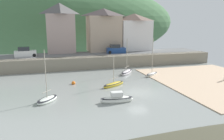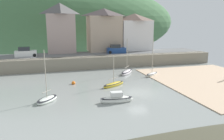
{
  "view_description": "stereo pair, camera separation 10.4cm",
  "coord_description": "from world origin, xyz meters",
  "px_view_note": "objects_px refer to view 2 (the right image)",
  "views": [
    {
      "loc": [
        -11.08,
        -25.07,
        8.87
      ],
      "look_at": [
        -1.91,
        5.89,
        1.91
      ],
      "focal_mm": 34.65,
      "sensor_mm": 36.0,
      "label": 1
    },
    {
      "loc": [
        -10.98,
        -25.09,
        8.87
      ],
      "look_at": [
        -1.91,
        5.89,
        1.91
      ],
      "focal_mm": 34.65,
      "sensor_mm": 36.0,
      "label": 2
    }
  ],
  "objects_px": {
    "sailboat_nearest_shore": "(152,74)",
    "parked_car_by_wall": "(116,49)",
    "motorboat_with_cabin": "(127,72)",
    "parked_car_near_slipway": "(25,53)",
    "rowboat_small_beached": "(117,99)",
    "dinghy_open_wooden": "(114,84)",
    "waterfront_building_left": "(61,28)",
    "waterfront_building_centre": "(104,30)",
    "waterfront_building_right": "(134,32)",
    "fishing_boat_green": "(47,99)",
    "mooring_buoy": "(73,83)"
  },
  "relations": [
    {
      "from": "waterfront_building_left",
      "to": "parked_car_near_slipway",
      "type": "distance_m",
      "value": 9.81
    },
    {
      "from": "waterfront_building_left",
      "to": "motorboat_with_cabin",
      "type": "bearing_deg",
      "value": -54.31
    },
    {
      "from": "sailboat_nearest_shore",
      "to": "parked_car_by_wall",
      "type": "relative_size",
      "value": 1.58
    },
    {
      "from": "dinghy_open_wooden",
      "to": "motorboat_with_cabin",
      "type": "bearing_deg",
      "value": 26.24
    },
    {
      "from": "fishing_boat_green",
      "to": "rowboat_small_beached",
      "type": "height_order",
      "value": "fishing_boat_green"
    },
    {
      "from": "fishing_boat_green",
      "to": "mooring_buoy",
      "type": "distance_m",
      "value": 7.52
    },
    {
      "from": "waterfront_building_centre",
      "to": "waterfront_building_left",
      "type": "bearing_deg",
      "value": 180.0
    },
    {
      "from": "sailboat_nearest_shore",
      "to": "parked_car_near_slipway",
      "type": "relative_size",
      "value": 1.6
    },
    {
      "from": "waterfront_building_left",
      "to": "waterfront_building_centre",
      "type": "relative_size",
      "value": 1.1
    },
    {
      "from": "waterfront_building_left",
      "to": "parked_car_near_slipway",
      "type": "relative_size",
      "value": 2.61
    },
    {
      "from": "waterfront_building_left",
      "to": "parked_car_near_slipway",
      "type": "xyz_separation_m",
      "value": [
        -7.32,
        -4.5,
        -4.75
      ]
    },
    {
      "from": "parked_car_near_slipway",
      "to": "parked_car_by_wall",
      "type": "distance_m",
      "value": 18.89
    },
    {
      "from": "parked_car_near_slipway",
      "to": "parked_car_by_wall",
      "type": "height_order",
      "value": "same"
    },
    {
      "from": "dinghy_open_wooden",
      "to": "sailboat_nearest_shore",
      "type": "distance_m",
      "value": 9.1
    },
    {
      "from": "waterfront_building_left",
      "to": "dinghy_open_wooden",
      "type": "distance_m",
      "value": 23.54
    },
    {
      "from": "waterfront_building_left",
      "to": "fishing_boat_green",
      "type": "height_order",
      "value": "waterfront_building_left"
    },
    {
      "from": "sailboat_nearest_shore",
      "to": "mooring_buoy",
      "type": "height_order",
      "value": "sailboat_nearest_shore"
    },
    {
      "from": "dinghy_open_wooden",
      "to": "parked_car_by_wall",
      "type": "xyz_separation_m",
      "value": [
        5.66,
        16.94,
        2.96
      ]
    },
    {
      "from": "sailboat_nearest_shore",
      "to": "waterfront_building_centre",
      "type": "bearing_deg",
      "value": 68.02
    },
    {
      "from": "mooring_buoy",
      "to": "waterfront_building_centre",
      "type": "bearing_deg",
      "value": 63.09
    },
    {
      "from": "fishing_boat_green",
      "to": "sailboat_nearest_shore",
      "type": "distance_m",
      "value": 19.13
    },
    {
      "from": "waterfront_building_right",
      "to": "waterfront_building_left",
      "type": "bearing_deg",
      "value": 180.0
    },
    {
      "from": "waterfront_building_centre",
      "to": "parked_car_near_slipway",
      "type": "xyz_separation_m",
      "value": [
        -17.31,
        -4.5,
        -4.22
      ]
    },
    {
      "from": "waterfront_building_centre",
      "to": "rowboat_small_beached",
      "type": "xyz_separation_m",
      "value": [
        -5.65,
        -27.83,
        -7.07
      ]
    },
    {
      "from": "motorboat_with_cabin",
      "to": "parked_car_by_wall",
      "type": "bearing_deg",
      "value": 32.76
    },
    {
      "from": "motorboat_with_cabin",
      "to": "sailboat_nearest_shore",
      "type": "distance_m",
      "value": 4.56
    },
    {
      "from": "parked_car_near_slipway",
      "to": "sailboat_nearest_shore",
      "type": "bearing_deg",
      "value": -33.94
    },
    {
      "from": "waterfront_building_left",
      "to": "sailboat_nearest_shore",
      "type": "xyz_separation_m",
      "value": [
        14.06,
        -17.38,
        -7.66
      ]
    },
    {
      "from": "waterfront_building_centre",
      "to": "sailboat_nearest_shore",
      "type": "xyz_separation_m",
      "value": [
        4.07,
        -17.38,
        -7.13
      ]
    },
    {
      "from": "motorboat_with_cabin",
      "to": "parked_car_near_slipway",
      "type": "distance_m",
      "value": 20.64
    },
    {
      "from": "motorboat_with_cabin",
      "to": "mooring_buoy",
      "type": "relative_size",
      "value": 11.12
    },
    {
      "from": "dinghy_open_wooden",
      "to": "mooring_buoy",
      "type": "xyz_separation_m",
      "value": [
        -5.49,
        2.59,
        -0.06
      ]
    },
    {
      "from": "waterfront_building_right",
      "to": "rowboat_small_beached",
      "type": "xyz_separation_m",
      "value": [
        -13.33,
        -27.83,
        -6.52
      ]
    },
    {
      "from": "waterfront_building_right",
      "to": "dinghy_open_wooden",
      "type": "distance_m",
      "value": 25.33
    },
    {
      "from": "waterfront_building_left",
      "to": "motorboat_with_cabin",
      "type": "distance_m",
      "value": 19.51
    },
    {
      "from": "motorboat_with_cabin",
      "to": "parked_car_by_wall",
      "type": "height_order",
      "value": "motorboat_with_cabin"
    },
    {
      "from": "rowboat_small_beached",
      "to": "parked_car_near_slipway",
      "type": "distance_m",
      "value": 26.23
    },
    {
      "from": "sailboat_nearest_shore",
      "to": "parked_car_by_wall",
      "type": "distance_m",
      "value": 13.44
    },
    {
      "from": "sailboat_nearest_shore",
      "to": "waterfront_building_right",
      "type": "bearing_deg",
      "value": 43.12
    },
    {
      "from": "waterfront_building_right",
      "to": "dinghy_open_wooden",
      "type": "bearing_deg",
      "value": -118.72
    },
    {
      "from": "waterfront_building_left",
      "to": "waterfront_building_centre",
      "type": "xyz_separation_m",
      "value": [
        9.99,
        0.0,
        -0.53
      ]
    },
    {
      "from": "fishing_boat_green",
      "to": "motorboat_with_cabin",
      "type": "height_order",
      "value": "motorboat_with_cabin"
    },
    {
      "from": "waterfront_building_left",
      "to": "sailboat_nearest_shore",
      "type": "distance_m",
      "value": 23.63
    },
    {
      "from": "waterfront_building_centre",
      "to": "motorboat_with_cabin",
      "type": "distance_m",
      "value": 16.23
    },
    {
      "from": "waterfront_building_centre",
      "to": "rowboat_small_beached",
      "type": "bearing_deg",
      "value": -101.48
    },
    {
      "from": "parked_car_by_wall",
      "to": "mooring_buoy",
      "type": "xyz_separation_m",
      "value": [
        -11.15,
        -14.35,
        -3.03
      ]
    },
    {
      "from": "parked_car_near_slipway",
      "to": "waterfront_building_right",
      "type": "bearing_deg",
      "value": 7.35
    },
    {
      "from": "motorboat_with_cabin",
      "to": "waterfront_building_left",
      "type": "bearing_deg",
      "value": 74.76
    },
    {
      "from": "fishing_boat_green",
      "to": "sailboat_nearest_shore",
      "type": "xyz_separation_m",
      "value": [
        17.39,
        7.98,
        0.05
      ]
    },
    {
      "from": "dinghy_open_wooden",
      "to": "rowboat_small_beached",
      "type": "relative_size",
      "value": 1.17
    }
  ]
}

